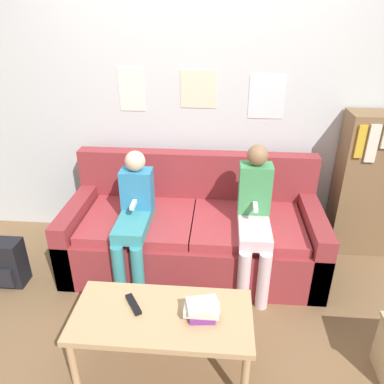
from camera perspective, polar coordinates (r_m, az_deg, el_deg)
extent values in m
plane|color=brown|center=(2.87, -0.73, -17.07)|extent=(10.00, 10.00, 0.00)
cube|color=silver|center=(3.23, 1.02, 14.45)|extent=(8.00, 0.06, 2.60)
cube|color=white|center=(3.27, -9.20, 15.16)|extent=(0.21, 0.00, 0.36)
cube|color=beige|center=(3.19, 0.99, 15.34)|extent=(0.30, 0.00, 0.30)
cube|color=silver|center=(3.21, 11.31, 14.00)|extent=(0.29, 0.00, 0.35)
cube|color=maroon|center=(3.15, 0.15, -7.91)|extent=(2.04, 0.88, 0.40)
cube|color=maroon|center=(3.25, 0.69, 2.14)|extent=(2.04, 0.14, 0.47)
cube|color=maroon|center=(3.30, -16.54, -5.66)|extent=(0.14, 0.88, 0.56)
cube|color=maroon|center=(3.18, 17.56, -7.16)|extent=(0.14, 0.88, 0.56)
cube|color=#A1343A|center=(3.05, -8.06, -4.21)|extent=(0.86, 0.72, 0.07)
cube|color=#A1343A|center=(2.99, 8.44, -4.92)|extent=(0.86, 0.72, 0.07)
cube|color=tan|center=(2.23, -4.58, -18.37)|extent=(1.02, 0.48, 0.04)
cylinder|color=tan|center=(2.37, -17.57, -24.05)|extent=(0.04, 0.04, 0.39)
cylinder|color=tan|center=(2.25, 8.05, -26.44)|extent=(0.04, 0.04, 0.39)
cylinder|color=tan|center=(2.62, -14.37, -17.46)|extent=(0.04, 0.04, 0.39)
cylinder|color=tan|center=(2.51, 7.64, -19.09)|extent=(0.04, 0.04, 0.39)
cylinder|color=teal|center=(2.84, -11.03, -12.04)|extent=(0.09, 0.09, 0.47)
cylinder|color=teal|center=(2.81, -8.21, -12.29)|extent=(0.09, 0.09, 0.47)
cube|color=teal|center=(2.88, -8.78, -4.42)|extent=(0.23, 0.54, 0.09)
cube|color=teal|center=(2.92, -8.36, 0.54)|extent=(0.24, 0.16, 0.31)
sphere|color=beige|center=(2.83, -8.67, 4.68)|extent=(0.16, 0.16, 0.16)
cube|color=white|center=(2.82, -8.93, -1.93)|extent=(0.03, 0.12, 0.03)
cylinder|color=silver|center=(2.75, 7.85, -13.13)|extent=(0.09, 0.09, 0.47)
cylinder|color=silver|center=(2.77, 10.82, -13.18)|extent=(0.09, 0.09, 0.47)
cube|color=silver|center=(2.82, 9.40, -5.20)|extent=(0.23, 0.54, 0.09)
cube|color=#429356|center=(2.85, 9.55, 0.55)|extent=(0.24, 0.16, 0.38)
sphere|color=#8C6647|center=(2.74, 9.96, 5.53)|extent=(0.15, 0.15, 0.15)
cube|color=white|center=(2.75, 9.63, -2.26)|extent=(0.03, 0.12, 0.03)
cube|color=black|center=(2.28, -8.92, -16.55)|extent=(0.13, 0.16, 0.02)
cube|color=#7A3389|center=(2.18, 1.57, -18.22)|extent=(0.15, 0.13, 0.04)
cube|color=silver|center=(2.16, 1.49, -17.48)|extent=(0.20, 0.11, 0.04)
cube|color=silver|center=(2.14, 1.60, -16.81)|extent=(0.20, 0.16, 0.03)
cube|color=brown|center=(3.48, 25.07, 0.95)|extent=(0.50, 0.29, 1.24)
cube|color=gold|center=(3.13, 24.29, 7.00)|extent=(0.06, 0.02, 0.26)
cube|color=silver|center=(3.17, 25.81, 6.63)|extent=(0.08, 0.02, 0.30)
cube|color=black|center=(3.30, -26.66, -9.55)|extent=(0.30, 0.17, 0.38)
cube|color=black|center=(3.27, -27.22, -11.62)|extent=(0.21, 0.03, 0.15)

